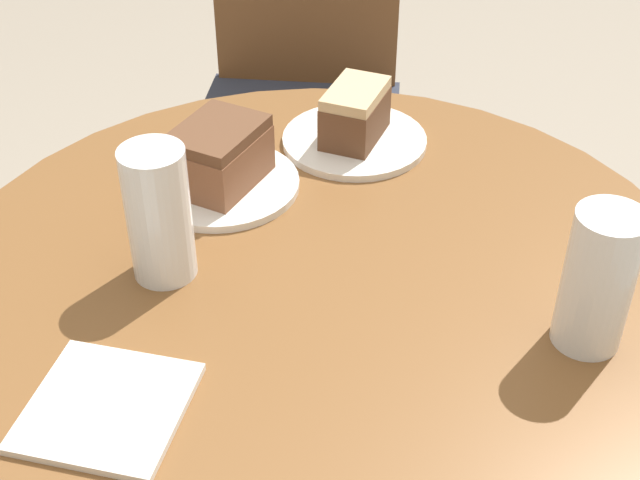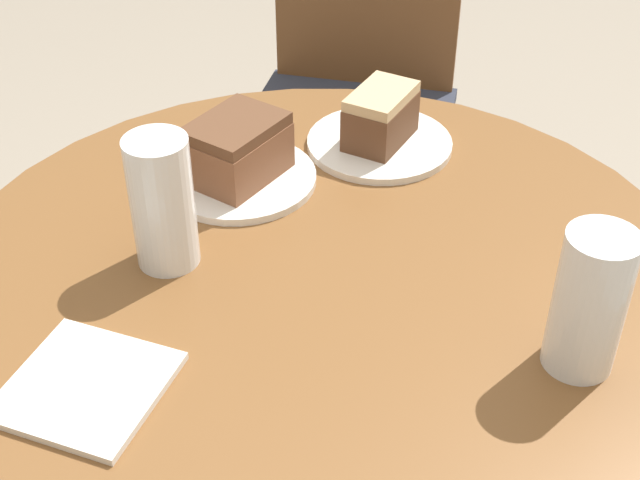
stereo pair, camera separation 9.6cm
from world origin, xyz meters
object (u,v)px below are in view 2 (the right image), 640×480
object	(u,v)px
plate_near	(239,178)
cake_slice_near	(237,149)
plate_far	(379,143)
chair	(351,100)
glass_water	(588,308)
glass_lemonade	(163,210)
cake_slice_far	(381,116)

from	to	relation	value
plate_near	cake_slice_near	xyz separation A→B (m)	(0.00, 0.00, 0.04)
plate_far	cake_slice_near	distance (m)	0.21
chair	plate_far	xyz separation A→B (m)	(0.08, -0.59, 0.25)
plate_far	glass_water	size ratio (longest dim) A/B	1.28
plate_near	cake_slice_near	distance (m)	0.04
glass_lemonade	cake_slice_far	bearing A→B (deg)	50.56
cake_slice_far	cake_slice_near	bearing A→B (deg)	-149.16
cake_slice_near	glass_water	distance (m)	0.48
chair	glass_water	world-z (taller)	chair
chair	plate_near	xyz separation A→B (m)	(-0.10, -0.70, 0.25)
glass_lemonade	glass_water	world-z (taller)	glass_lemonade
cake_slice_far	glass_water	xyz separation A→B (m)	(0.21, -0.39, 0.02)
chair	plate_near	world-z (taller)	chair
cake_slice_far	glass_lemonade	distance (m)	0.35
chair	cake_slice_near	world-z (taller)	chair
plate_near	plate_far	size ratio (longest dim) A/B	1.01
plate_far	glass_water	xyz separation A→B (m)	(0.21, -0.39, 0.06)
cake_slice_near	plate_near	bearing A→B (deg)	180.00
chair	cake_slice_far	bearing A→B (deg)	-75.20
plate_far	glass_lemonade	world-z (taller)	glass_lemonade
plate_near	plate_far	distance (m)	0.20
glass_water	cake_slice_far	bearing A→B (deg)	118.52
chair	cake_slice_near	size ratio (longest dim) A/B	6.38
plate_near	cake_slice_far	bearing A→B (deg)	30.84
cake_slice_far	chair	bearing A→B (deg)	97.36
chair	glass_water	distance (m)	1.07
plate_far	chair	bearing A→B (deg)	97.36
chair	cake_slice_near	distance (m)	0.76
chair	glass_lemonade	distance (m)	0.93
plate_far	cake_slice_near	bearing A→B (deg)	-149.16
chair	glass_lemonade	size ratio (longest dim) A/B	6.08
chair	cake_slice_near	xyz separation A→B (m)	(-0.10, -0.70, 0.30)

